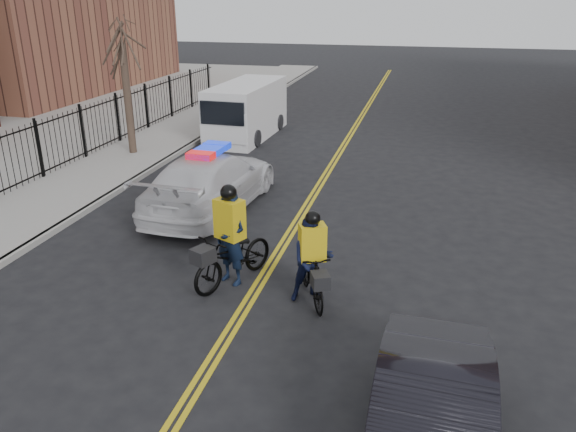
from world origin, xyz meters
The scene contains 12 objects.
ground centered at (0.00, 0.00, 0.00)m, with size 120.00×120.00×0.00m, color black.
center_line_left centered at (-0.08, 8.00, 0.01)m, with size 0.10×60.00×0.01m, color gold.
center_line_right centered at (0.08, 8.00, 0.01)m, with size 0.10×60.00×0.01m, color gold.
sidewalk centered at (-7.50, 8.00, 0.07)m, with size 3.00×60.00×0.15m, color #999791.
curb centered at (-6.00, 8.00, 0.07)m, with size 0.20×60.00×0.15m, color #999791.
iron_fence centered at (-9.00, 8.00, 1.00)m, with size 0.12×28.00×2.00m, color black, non-canonical shape.
street_tree centered at (-7.60, 10.00, 3.53)m, with size 3.20×3.20×4.80m.
police_cruiser centered at (-2.62, 5.42, 0.84)m, with size 2.59×5.83×1.82m.
dark_sedan centered at (3.58, -2.92, 0.72)m, with size 1.52×4.35×1.43m, color black.
cargo_van centered at (-4.32, 13.88, 1.11)m, with size 2.27×5.51×2.28m.
cyclist_near centered at (-0.61, 1.38, 0.77)m, with size 1.67×2.38×2.22m.
cyclist_far centered at (1.23, 1.04, 0.77)m, with size 1.30×1.97×1.94m.
Camera 1 is at (3.17, -8.79, 5.86)m, focal length 35.00 mm.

